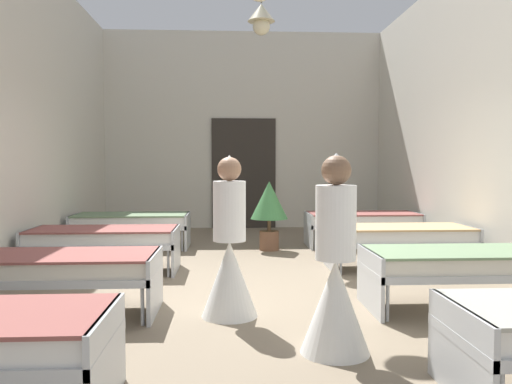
{
  "coord_description": "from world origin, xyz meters",
  "views": [
    {
      "loc": [
        -0.33,
        -5.73,
        1.41
      ],
      "look_at": [
        0.0,
        0.43,
        1.07
      ],
      "focal_mm": 35.83,
      "sensor_mm": 36.0,
      "label": 1
    }
  ],
  "objects_px": {
    "bed_left_row_2": "(104,238)",
    "nurse_mid_aisle": "(230,259)",
    "bed_left_row_1": "(54,268)",
    "bed_right_row_1": "(465,264)",
    "nurse_near_aisle": "(335,282)",
    "bed_left_row_3": "(132,222)",
    "potted_plant": "(269,205)",
    "bed_right_row_2": "(399,236)",
    "bed_right_row_3": "(362,221)"
  },
  "relations": [
    {
      "from": "bed_left_row_2",
      "to": "bed_left_row_1",
      "type": "bearing_deg",
      "value": -90.0
    },
    {
      "from": "bed_right_row_1",
      "to": "bed_left_row_2",
      "type": "xyz_separation_m",
      "value": [
        -3.91,
        1.9,
        0.0
      ]
    },
    {
      "from": "nurse_mid_aisle",
      "to": "bed_right_row_2",
      "type": "bearing_deg",
      "value": 65.01
    },
    {
      "from": "bed_left_row_1",
      "to": "bed_left_row_2",
      "type": "relative_size",
      "value": 1.0
    },
    {
      "from": "bed_left_row_1",
      "to": "bed_left_row_3",
      "type": "relative_size",
      "value": 1.0
    },
    {
      "from": "bed_left_row_3",
      "to": "bed_right_row_2",
      "type": "bearing_deg",
      "value": -25.94
    },
    {
      "from": "nurse_near_aisle",
      "to": "potted_plant",
      "type": "distance_m",
      "value": 4.56
    },
    {
      "from": "bed_right_row_1",
      "to": "bed_left_row_3",
      "type": "height_order",
      "value": "same"
    },
    {
      "from": "bed_right_row_3",
      "to": "nurse_near_aisle",
      "type": "distance_m",
      "value": 5.1
    },
    {
      "from": "bed_left_row_3",
      "to": "nurse_mid_aisle",
      "type": "relative_size",
      "value": 1.28
    },
    {
      "from": "bed_left_row_3",
      "to": "bed_left_row_2",
      "type": "bearing_deg",
      "value": -90.0
    },
    {
      "from": "bed_right_row_2",
      "to": "potted_plant",
      "type": "bearing_deg",
      "value": 135.94
    },
    {
      "from": "bed_right_row_1",
      "to": "nurse_near_aisle",
      "type": "relative_size",
      "value": 1.28
    },
    {
      "from": "bed_right_row_2",
      "to": "nurse_mid_aisle",
      "type": "distance_m",
      "value": 3.05
    },
    {
      "from": "bed_right_row_3",
      "to": "nurse_mid_aisle",
      "type": "bearing_deg",
      "value": -120.15
    },
    {
      "from": "bed_left_row_1",
      "to": "bed_right_row_2",
      "type": "bearing_deg",
      "value": 25.94
    },
    {
      "from": "bed_right_row_1",
      "to": "nurse_mid_aisle",
      "type": "relative_size",
      "value": 1.28
    },
    {
      "from": "bed_left_row_1",
      "to": "nurse_near_aisle",
      "type": "relative_size",
      "value": 1.28
    },
    {
      "from": "potted_plant",
      "to": "bed_left_row_2",
      "type": "bearing_deg",
      "value": -145.41
    },
    {
      "from": "nurse_mid_aisle",
      "to": "potted_plant",
      "type": "distance_m",
      "value": 3.66
    },
    {
      "from": "bed_left_row_3",
      "to": "bed_left_row_1",
      "type": "bearing_deg",
      "value": -90.0
    },
    {
      "from": "bed_right_row_3",
      "to": "bed_left_row_3",
      "type": "bearing_deg",
      "value": 180.0
    },
    {
      "from": "bed_right_row_1",
      "to": "nurse_near_aisle",
      "type": "xyz_separation_m",
      "value": [
        -1.5,
        -1.08,
        0.09
      ]
    },
    {
      "from": "nurse_near_aisle",
      "to": "bed_right_row_1",
      "type": "bearing_deg",
      "value": 13.55
    },
    {
      "from": "bed_right_row_2",
      "to": "nurse_near_aisle",
      "type": "relative_size",
      "value": 1.28
    },
    {
      "from": "nurse_mid_aisle",
      "to": "potted_plant",
      "type": "height_order",
      "value": "nurse_mid_aisle"
    },
    {
      "from": "nurse_mid_aisle",
      "to": "bed_left_row_3",
      "type": "bearing_deg",
      "value": 135.97
    },
    {
      "from": "bed_right_row_2",
      "to": "bed_right_row_3",
      "type": "height_order",
      "value": "same"
    },
    {
      "from": "bed_left_row_1",
      "to": "nurse_mid_aisle",
      "type": "distance_m",
      "value": 1.64
    },
    {
      "from": "bed_left_row_1",
      "to": "potted_plant",
      "type": "distance_m",
      "value": 4.17
    },
    {
      "from": "bed_left_row_2",
      "to": "bed_right_row_2",
      "type": "distance_m",
      "value": 3.91
    },
    {
      "from": "bed_right_row_2",
      "to": "nurse_near_aisle",
      "type": "distance_m",
      "value": 3.34
    },
    {
      "from": "nurse_mid_aisle",
      "to": "bed_right_row_1",
      "type": "bearing_deg",
      "value": 26.48
    },
    {
      "from": "bed_left_row_3",
      "to": "nurse_near_aisle",
      "type": "bearing_deg",
      "value": -63.71
    },
    {
      "from": "bed_left_row_1",
      "to": "nurse_mid_aisle",
      "type": "bearing_deg",
      "value": -4.28
    },
    {
      "from": "nurse_mid_aisle",
      "to": "potted_plant",
      "type": "relative_size",
      "value": 1.32
    },
    {
      "from": "bed_left_row_1",
      "to": "bed_right_row_1",
      "type": "bearing_deg",
      "value": 0.0
    },
    {
      "from": "bed_left_row_1",
      "to": "bed_right_row_1",
      "type": "height_order",
      "value": "same"
    },
    {
      "from": "bed_right_row_1",
      "to": "bed_right_row_2",
      "type": "distance_m",
      "value": 1.9
    },
    {
      "from": "nurse_near_aisle",
      "to": "potted_plant",
      "type": "xyz_separation_m",
      "value": [
        -0.13,
        4.55,
        0.21
      ]
    },
    {
      "from": "bed_right_row_1",
      "to": "nurse_mid_aisle",
      "type": "xyz_separation_m",
      "value": [
        -2.28,
        -0.12,
        0.09
      ]
    },
    {
      "from": "bed_right_row_1",
      "to": "bed_left_row_3",
      "type": "relative_size",
      "value": 1.0
    },
    {
      "from": "bed_left_row_2",
      "to": "nurse_mid_aisle",
      "type": "relative_size",
      "value": 1.28
    },
    {
      "from": "nurse_near_aisle",
      "to": "bed_left_row_2",
      "type": "bearing_deg",
      "value": 106.73
    },
    {
      "from": "bed_right_row_2",
      "to": "potted_plant",
      "type": "distance_m",
      "value": 2.28
    },
    {
      "from": "bed_right_row_3",
      "to": "bed_left_row_2",
      "type": "bearing_deg",
      "value": -154.06
    },
    {
      "from": "bed_right_row_1",
      "to": "nurse_near_aisle",
      "type": "distance_m",
      "value": 1.85
    },
    {
      "from": "bed_left_row_2",
      "to": "bed_right_row_3",
      "type": "xyz_separation_m",
      "value": [
        3.91,
        1.9,
        0.0
      ]
    },
    {
      "from": "bed_right_row_2",
      "to": "potted_plant",
      "type": "height_order",
      "value": "potted_plant"
    },
    {
      "from": "nurse_mid_aisle",
      "to": "potted_plant",
      "type": "xyz_separation_m",
      "value": [
        0.65,
        3.59,
        0.21
      ]
    }
  ]
}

